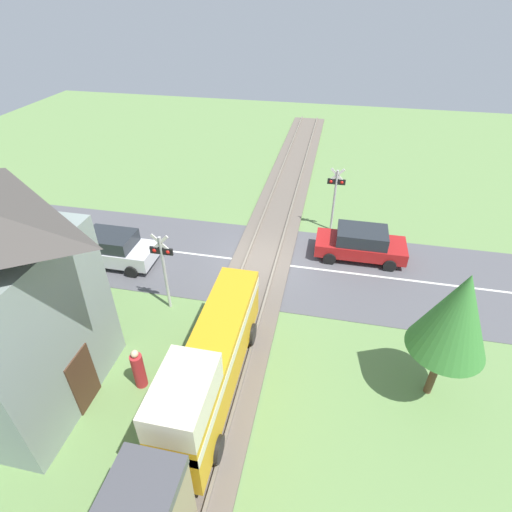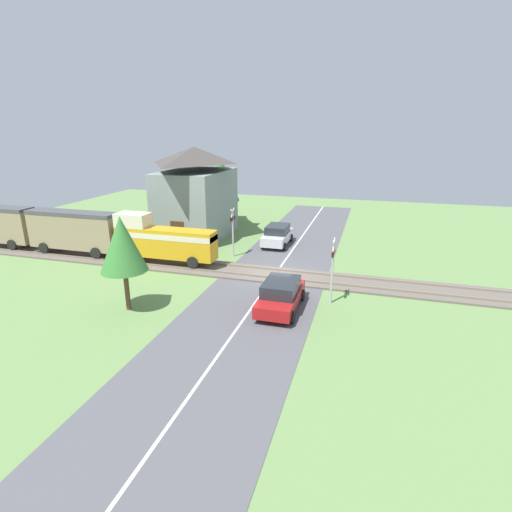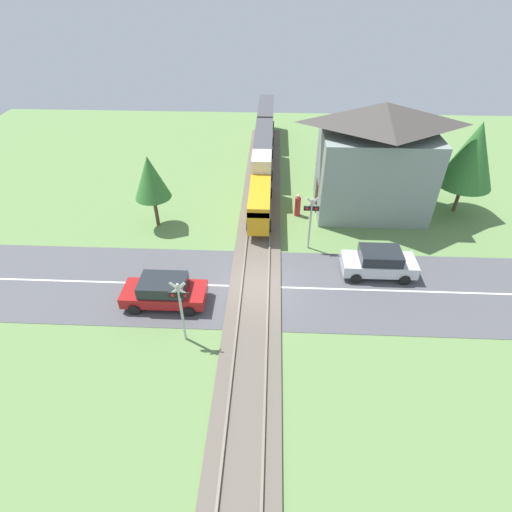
{
  "view_description": "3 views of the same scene",
  "coord_description": "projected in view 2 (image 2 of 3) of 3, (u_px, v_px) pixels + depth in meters",
  "views": [
    {
      "loc": [
        -2.92,
        15.15,
        11.16
      ],
      "look_at": [
        0.0,
        1.19,
        1.2
      ],
      "focal_mm": 28.0,
      "sensor_mm": 36.0,
      "label": 1
    },
    {
      "loc": [
        -22.69,
        -5.45,
        8.78
      ],
      "look_at": [
        0.0,
        1.19,
        1.2
      ],
      "focal_mm": 28.0,
      "sensor_mm": 36.0,
      "label": 2
    },
    {
      "loc": [
        0.79,
        -16.24,
        14.41
      ],
      "look_at": [
        0.0,
        1.19,
        1.2
      ],
      "focal_mm": 28.0,
      "sensor_mm": 36.0,
      "label": 3
    }
  ],
  "objects": [
    {
      "name": "ground_plane",
      "position": [
        274.0,
        276.0,
        24.88
      ],
      "size": [
        60.0,
        60.0,
        0.0
      ],
      "primitive_type": "plane",
      "color": "#66894C"
    },
    {
      "name": "road_surface",
      "position": [
        274.0,
        276.0,
        24.87
      ],
      "size": [
        48.0,
        6.4,
        0.02
      ],
      "color": "#515156",
      "rests_on": "ground_plane"
    },
    {
      "name": "track_bed",
      "position": [
        274.0,
        275.0,
        24.85
      ],
      "size": [
        2.8,
        48.0,
        0.24
      ],
      "color": "#665B51",
      "rests_on": "ground_plane"
    },
    {
      "name": "train",
      "position": [
        72.0,
        230.0,
        28.26
      ],
      "size": [
        1.58,
        21.33,
        3.18
      ],
      "color": "gold",
      "rests_on": "track_bed"
    },
    {
      "name": "car_near_crossing",
      "position": [
        281.0,
        294.0,
        20.09
      ],
      "size": [
        4.21,
        1.95,
        1.53
      ],
      "color": "#A81919",
      "rests_on": "ground_plane"
    },
    {
      "name": "car_far_side",
      "position": [
        277.0,
        235.0,
        31.23
      ],
      "size": [
        4.03,
        1.89,
        1.59
      ],
      "color": "silver",
      "rests_on": "ground_plane"
    },
    {
      "name": "crossing_signal_west_approach",
      "position": [
        333.0,
        263.0,
        20.37
      ],
      "size": [
        0.9,
        0.18,
        3.49
      ],
      "color": "#B7B7B7",
      "rests_on": "ground_plane"
    },
    {
      "name": "crossing_signal_east_approach",
      "position": [
        233.0,
        226.0,
        28.03
      ],
      "size": [
        0.9,
        0.18,
        3.49
      ],
      "color": "#B7B7B7",
      "rests_on": "ground_plane"
    },
    {
      "name": "station_building",
      "position": [
        196.0,
        194.0,
        32.9
      ],
      "size": [
        7.78,
        5.16,
        7.4
      ],
      "color": "gray",
      "rests_on": "ground_plane"
    },
    {
      "name": "pedestrian_by_station",
      "position": [
        181.0,
        244.0,
        29.02
      ],
      "size": [
        0.4,
        0.4,
        1.6
      ],
      "color": "#B2282D",
      "rests_on": "ground_plane"
    },
    {
      "name": "tree_by_station",
      "position": [
        221.0,
        179.0,
        38.35
      ],
      "size": [
        3.54,
        3.54,
        6.3
      ],
      "color": "brown",
      "rests_on": "ground_plane"
    },
    {
      "name": "tree_roadside_hedge",
      "position": [
        122.0,
        244.0,
        19.25
      ],
      "size": [
        2.28,
        2.28,
        4.83
      ],
      "color": "brown",
      "rests_on": "ground_plane"
    }
  ]
}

